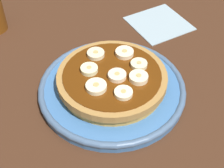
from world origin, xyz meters
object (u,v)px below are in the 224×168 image
banana_slice_1 (96,87)px  napkin (159,23)px  banana_slice_6 (123,93)px  banana_slice_3 (96,54)px  banana_slice_5 (124,53)px  plate (112,89)px  banana_slice_7 (139,78)px  banana_slice_0 (117,76)px  pancake_stack (111,80)px  banana_slice_2 (139,65)px  banana_slice_4 (89,70)px

banana_slice_1 → napkin: size_ratio=0.29×
banana_slice_6 → banana_slice_3: bearing=-78.4°
banana_slice_5 → banana_slice_3: bearing=-11.3°
plate → banana_slice_7: 5.60cm
banana_slice_3 → napkin: bearing=-143.7°
banana_slice_7 → banana_slice_0: bearing=-23.4°
banana_slice_1 → banana_slice_6: 4.25cm
banana_slice_7 → banana_slice_5: bearing=-86.1°
pancake_stack → banana_slice_2: size_ratio=6.54×
napkin → plate: bearing=49.2°
banana_slice_1 → pancake_stack: bearing=-138.0°
banana_slice_4 → banana_slice_7: (-6.96, 3.81, 0.05)cm
banana_slice_3 → banana_slice_6: bearing=101.6°
banana_slice_3 → napkin: banana_slice_3 is taller
banana_slice_1 → banana_slice_0: bearing=-157.1°
pancake_stack → banana_slice_6: 5.15cm
banana_slice_2 → banana_slice_4: 8.02cm
banana_slice_3 → banana_slice_4: size_ratio=1.05×
banana_slice_2 → pancake_stack: bearing=7.2°
plate → napkin: size_ratio=2.19×
banana_slice_3 → banana_slice_6: 9.96cm
banana_slice_3 → banana_slice_4: bearing=62.2°
banana_slice_1 → banana_slice_6: (-3.62, 2.24, -0.06)cm
pancake_stack → banana_slice_4: 3.80cm
plate → banana_slice_1: bearing=38.4°
banana_slice_7 → plate: bearing=-31.2°
banana_slice_0 → banana_slice_5: size_ratio=0.94×
banana_slice_0 → banana_slice_2: bearing=-157.8°
plate → napkin: 22.15cm
banana_slice_6 → pancake_stack: bearing=-81.6°
banana_slice_2 → banana_slice_6: same height
banana_slice_2 → banana_slice_3: size_ratio=0.94×
plate → banana_slice_1: 5.32cm
banana_slice_0 → banana_slice_2: (-4.08, -1.67, -0.03)cm
banana_slice_7 → napkin: bearing=-119.7°
banana_slice_1 → plate: bearing=-141.6°
banana_slice_4 → banana_slice_6: (-3.84, 6.28, -0.05)cm
pancake_stack → banana_slice_6: bearing=98.4°
banana_slice_3 → banana_slice_2: bearing=145.1°
plate → banana_slice_6: banana_slice_6 is taller
banana_slice_5 → napkin: 17.47cm
banana_slice_0 → banana_slice_6: 3.80cm
banana_slice_5 → banana_slice_7: 6.36cm
pancake_stack → banana_slice_3: banana_slice_3 is taller
banana_slice_5 → napkin: size_ratio=0.28×
pancake_stack → napkin: (-14.65, -16.59, -2.79)cm
banana_slice_6 → banana_slice_1: bearing=-31.8°
pancake_stack → banana_slice_7: (-3.85, 2.38, 1.69)cm
pancake_stack → banana_slice_2: banana_slice_2 is taller
pancake_stack → banana_slice_6: banana_slice_6 is taller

